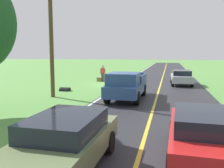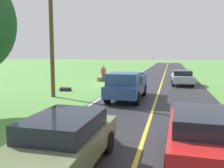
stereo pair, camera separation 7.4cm
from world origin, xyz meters
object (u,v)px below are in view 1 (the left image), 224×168
object	(u,v)px
sedan_ahead_same_lane	(64,142)
utility_pole_roadside	(51,38)
sedan_near_oncoming	(181,77)
sedan_mid_oncoming	(204,133)
hitchhiker_walking	(103,72)
suitcase_carried	(99,80)
pickup_truck_passing	(126,85)

from	to	relation	value
sedan_ahead_same_lane	utility_pole_roadside	xyz separation A→B (m)	(5.26, -9.65, 3.26)
utility_pole_roadside	sedan_near_oncoming	bearing A→B (deg)	-135.26
sedan_near_oncoming	sedan_ahead_same_lane	bearing A→B (deg)	78.64
sedan_ahead_same_lane	sedan_mid_oncoming	xyz separation A→B (m)	(-3.57, -1.52, 0.00)
hitchhiker_walking	sedan_mid_oncoming	world-z (taller)	hitchhiker_walking
hitchhiker_walking	utility_pole_roadside	world-z (taller)	utility_pole_roadside
sedan_near_oncoming	utility_pole_roadside	size ratio (longest dim) A/B	0.55
hitchhiker_walking	sedan_mid_oncoming	bearing A→B (deg)	113.90
sedan_near_oncoming	utility_pole_roadside	bearing A→B (deg)	44.74
sedan_mid_oncoming	sedan_near_oncoming	bearing A→B (deg)	-90.53
sedan_mid_oncoming	suitcase_carried	bearing A→B (deg)	-64.88
pickup_truck_passing	sedan_ahead_same_lane	world-z (taller)	pickup_truck_passing
sedan_mid_oncoming	pickup_truck_passing	bearing A→B (deg)	-66.12
sedan_near_oncoming	utility_pole_roadside	world-z (taller)	utility_pole_roadside
sedan_ahead_same_lane	sedan_mid_oncoming	size ratio (longest dim) A/B	0.99
pickup_truck_passing	hitchhiker_walking	bearing A→B (deg)	-66.08
pickup_truck_passing	sedan_ahead_same_lane	bearing A→B (deg)	90.68
pickup_truck_passing	utility_pole_roadside	xyz separation A→B (m)	(5.14, 0.19, 3.05)
suitcase_carried	utility_pole_roadside	bearing A→B (deg)	-5.47
pickup_truck_passing	sedan_mid_oncoming	xyz separation A→B (m)	(-3.69, 8.33, -0.21)
pickup_truck_passing	utility_pole_roadside	bearing A→B (deg)	2.15
suitcase_carried	sedan_ahead_same_lane	distance (m)	19.97
sedan_ahead_same_lane	utility_pole_roadside	bearing A→B (deg)	-61.44
utility_pole_roadside	hitchhiker_walking	bearing A→B (deg)	-95.04
pickup_truck_passing	sedan_mid_oncoming	bearing A→B (deg)	113.88
sedan_mid_oncoming	utility_pole_roadside	bearing A→B (deg)	-42.67
hitchhiker_walking	sedan_ahead_same_lane	xyz separation A→B (m)	(-4.39, 19.48, -0.23)
sedan_mid_oncoming	utility_pole_roadside	size ratio (longest dim) A/B	0.56
sedan_ahead_same_lane	utility_pole_roadside	world-z (taller)	utility_pole_roadside
pickup_truck_passing	sedan_near_oncoming	distance (m)	9.52
sedan_mid_oncoming	sedan_near_oncoming	size ratio (longest dim) A/B	1.00
hitchhiker_walking	sedan_mid_oncoming	distance (m)	19.64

